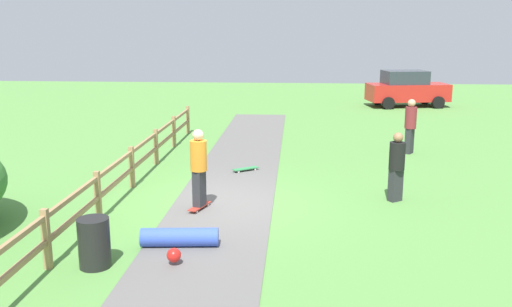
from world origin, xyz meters
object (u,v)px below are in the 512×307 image
Objects in this scene: trash_bin at (94,243)px; skateboard_loose at (246,169)px; bystander_maroon at (410,124)px; bystander_black at (397,164)px; parked_car_red at (407,89)px; skater_fallen at (179,239)px; skater_riding at (199,165)px.

skateboard_loose is at bearing 73.28° from trash_bin.
bystander_maroon is 1.08× the size of bystander_black.
bystander_maroon reaches higher than bystander_black.
bystander_maroon is 5.54m from bystander_black.
bystander_maroon reaches higher than trash_bin.
bystander_black is 17.27m from parked_car_red.
bystander_black is (4.65, 3.36, 0.74)m from skater_fallen.
parked_car_red is (2.06, 11.56, -0.06)m from bystander_maroon.
trash_bin is 23.21m from parked_car_red.
skater_riding is at bearing -114.23° from parked_car_red.
trash_bin is 3.56m from skater_riding.
trash_bin is 0.53× the size of bystander_black.
skateboard_loose is (0.75, 3.59, -0.99)m from skater_riding.
parked_car_red is (3.43, 16.93, 0.02)m from bystander_black.
skater_fallen is at bearing -124.58° from bystander_maroon.
bystander_black reaches higher than skater_fallen.
parked_car_red is at bearing 68.29° from skater_fallen.
skater_riding is 19.70m from parked_car_red.
trash_bin is 1.63m from skater_fallen.
trash_bin reaches higher than skateboard_loose.
skater_fallen is 0.83× the size of bystander_maroon.
parked_car_red is at bearing 79.88° from bystander_maroon.
bystander_maroon is (5.27, 2.81, 0.93)m from skateboard_loose.
skateboard_loose is 0.45× the size of bystander_black.
skater_riding is at bearing -133.24° from bystander_maroon.
skater_fallen is 5.78m from bystander_black.
bystander_black is at bearing -33.18° from skateboard_loose.
skateboard_loose is at bearing -151.93° from bystander_maroon.
parked_car_red is at bearing 62.97° from skateboard_loose.
skateboard_loose is 0.42× the size of bystander_maroon.
skateboard_loose is (2.06, 6.85, -0.36)m from trash_bin.
parked_car_red reaches higher than bystander_maroon.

